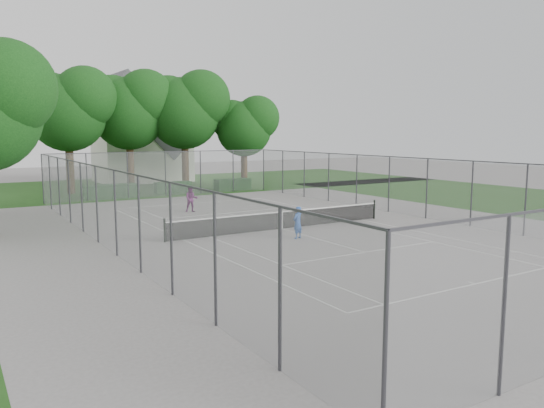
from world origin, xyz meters
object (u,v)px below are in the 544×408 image
tennis_net (282,219)px  woman_player (191,199)px  girl_player (298,223)px  house (142,138)px

tennis_net → woman_player: woman_player is taller
girl_player → woman_player: (-0.93, 10.51, 0.07)m
house → woman_player: size_ratio=6.53×
tennis_net → woman_player: 8.20m
tennis_net → house: house is taller
woman_player → tennis_net: bearing=-59.9°
house → woman_player: 23.26m
house → girl_player: bearing=-95.7°
tennis_net → woman_player: size_ratio=7.71×
tennis_net → girl_player: (-0.72, -2.48, 0.25)m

